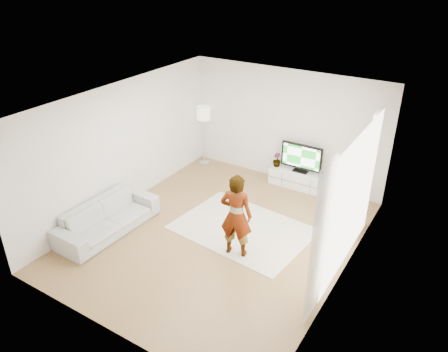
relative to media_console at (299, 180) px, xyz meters
The scene contains 17 objects.
floor 2.83m from the media_console, 101.31° to the right, with size 6.00×6.00×0.00m, color tan.
ceiling 3.83m from the media_console, 101.31° to the right, with size 6.00×6.00×0.00m, color white.
wall_left 4.29m from the media_console, 137.83° to the right, with size 0.02×6.00×2.80m, color white.
wall_right 3.59m from the media_console, 54.85° to the right, with size 0.02×6.00×2.80m, color white.
wall_back 1.34m from the media_console, 156.97° to the left, with size 5.00×0.02×2.80m, color white.
wall_front 5.91m from the media_console, 95.48° to the right, with size 5.00×0.02×2.80m, color white.
window 3.37m from the media_console, 51.98° to the right, with size 0.01×2.60×2.50m, color white.
curtain_near 4.35m from the media_console, 63.87° to the right, with size 0.04×0.70×2.60m, color white.
curtain_far 2.47m from the media_console, 32.24° to the right, with size 0.04×0.70×2.60m, color white.
media_console is the anchor object (origin of this frame).
television 0.59m from the media_console, 90.00° to the left, with size 1.02×0.20×0.71m.
game_console 0.72m from the media_console, ahead, with size 0.08×0.18×0.23m.
potted_plant 0.73m from the media_console, behind, with size 0.20×0.20×0.35m, color #3F7238.
rug 2.35m from the media_console, 96.40° to the right, with size 2.68×1.93×0.01m, color beige.
player 3.16m from the media_console, 89.42° to the right, with size 0.61×0.40×1.67m, color #334772.
sofa 4.62m from the media_console, 123.85° to the right, with size 2.21×0.87×0.65m, color beige.
floor_lamp 2.98m from the media_console, behind, with size 0.36×0.36×1.60m.
Camera 1 is at (3.98, -6.20, 5.14)m, focal length 35.00 mm.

